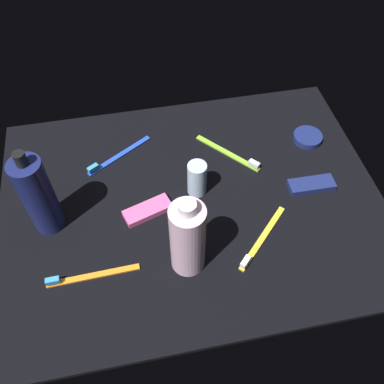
{
  "coord_description": "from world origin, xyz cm",
  "views": [
    {
      "loc": [
        10.71,
        53.9,
        74.37
      ],
      "look_at": [
        0.0,
        0.0,
        3.0
      ],
      "focal_mm": 39.02,
      "sensor_mm": 36.0,
      "label": 1
    }
  ],
  "objects_px": {
    "toothbrush_orange": "(87,276)",
    "toothbrush_blue": "(116,157)",
    "cream_tin_left": "(308,137)",
    "deodorant_stick": "(197,179)",
    "toothbrush_yellow": "(260,241)",
    "snack_bar_pink": "(148,210)",
    "toothbrush_lime": "(231,154)",
    "bodywash_bottle": "(188,238)",
    "lotion_bottle": "(38,197)",
    "snack_bar_navy": "(311,185)"
  },
  "relations": [
    {
      "from": "lotion_bottle",
      "to": "toothbrush_orange",
      "type": "bearing_deg",
      "value": 116.8
    },
    {
      "from": "deodorant_stick",
      "to": "toothbrush_yellow",
      "type": "relative_size",
      "value": 0.63
    },
    {
      "from": "snack_bar_navy",
      "to": "deodorant_stick",
      "type": "bearing_deg",
      "value": -7.79
    },
    {
      "from": "toothbrush_yellow",
      "to": "snack_bar_pink",
      "type": "distance_m",
      "value": 0.25
    },
    {
      "from": "toothbrush_lime",
      "to": "toothbrush_orange",
      "type": "relative_size",
      "value": 0.8
    },
    {
      "from": "deodorant_stick",
      "to": "lotion_bottle",
      "type": "bearing_deg",
      "value": 4.73
    },
    {
      "from": "toothbrush_orange",
      "to": "snack_bar_pink",
      "type": "distance_m",
      "value": 0.19
    },
    {
      "from": "toothbrush_yellow",
      "to": "bodywash_bottle",
      "type": "bearing_deg",
      "value": 5.8
    },
    {
      "from": "toothbrush_blue",
      "to": "snack_bar_navy",
      "type": "distance_m",
      "value": 0.46
    },
    {
      "from": "deodorant_stick",
      "to": "snack_bar_pink",
      "type": "distance_m",
      "value": 0.13
    },
    {
      "from": "lotion_bottle",
      "to": "snack_bar_pink",
      "type": "bearing_deg",
      "value": 177.0
    },
    {
      "from": "lotion_bottle",
      "to": "toothbrush_yellow",
      "type": "distance_m",
      "value": 0.45
    },
    {
      "from": "toothbrush_lime",
      "to": "toothbrush_orange",
      "type": "xyz_separation_m",
      "value": [
        0.35,
        0.26,
        0.0
      ]
    },
    {
      "from": "toothbrush_lime",
      "to": "snack_bar_pink",
      "type": "xyz_separation_m",
      "value": [
        0.22,
        0.13,
        0.0
      ]
    },
    {
      "from": "snack_bar_pink",
      "to": "toothbrush_orange",
      "type": "bearing_deg",
      "value": 26.29
    },
    {
      "from": "snack_bar_navy",
      "to": "cream_tin_left",
      "type": "xyz_separation_m",
      "value": [
        -0.05,
        -0.14,
        0.0
      ]
    },
    {
      "from": "lotion_bottle",
      "to": "bodywash_bottle",
      "type": "xyz_separation_m",
      "value": [
        -0.27,
        0.15,
        -0.01
      ]
    },
    {
      "from": "toothbrush_orange",
      "to": "toothbrush_blue",
      "type": "height_order",
      "value": "same"
    },
    {
      "from": "toothbrush_lime",
      "to": "snack_bar_pink",
      "type": "relative_size",
      "value": 1.38
    },
    {
      "from": "toothbrush_blue",
      "to": "cream_tin_left",
      "type": "xyz_separation_m",
      "value": [
        -0.47,
        0.03,
        0.0
      ]
    },
    {
      "from": "cream_tin_left",
      "to": "bodywash_bottle",
      "type": "bearing_deg",
      "value": 37.89
    },
    {
      "from": "bodywash_bottle",
      "to": "toothbrush_blue",
      "type": "distance_m",
      "value": 0.34
    },
    {
      "from": "snack_bar_navy",
      "to": "snack_bar_pink",
      "type": "bearing_deg",
      "value": 0.68
    },
    {
      "from": "snack_bar_pink",
      "to": "deodorant_stick",
      "type": "bearing_deg",
      "value": -179.93
    },
    {
      "from": "deodorant_stick",
      "to": "toothbrush_lime",
      "type": "xyz_separation_m",
      "value": [
        -0.1,
        -0.09,
        -0.04
      ]
    },
    {
      "from": "toothbrush_lime",
      "to": "snack_bar_pink",
      "type": "height_order",
      "value": "toothbrush_lime"
    },
    {
      "from": "lotion_bottle",
      "to": "deodorant_stick",
      "type": "distance_m",
      "value": 0.33
    },
    {
      "from": "cream_tin_left",
      "to": "toothbrush_orange",
      "type": "bearing_deg",
      "value": 26.2
    },
    {
      "from": "lotion_bottle",
      "to": "toothbrush_lime",
      "type": "height_order",
      "value": "lotion_bottle"
    },
    {
      "from": "lotion_bottle",
      "to": "deodorant_stick",
      "type": "height_order",
      "value": "lotion_bottle"
    },
    {
      "from": "toothbrush_yellow",
      "to": "cream_tin_left",
      "type": "bearing_deg",
      "value": -127.63
    },
    {
      "from": "toothbrush_orange",
      "to": "lotion_bottle",
      "type": "bearing_deg",
      "value": -63.2
    },
    {
      "from": "lotion_bottle",
      "to": "bodywash_bottle",
      "type": "bearing_deg",
      "value": 151.51
    },
    {
      "from": "lotion_bottle",
      "to": "toothbrush_yellow",
      "type": "bearing_deg",
      "value": 162.89
    },
    {
      "from": "toothbrush_lime",
      "to": "snack_bar_pink",
      "type": "distance_m",
      "value": 0.25
    },
    {
      "from": "deodorant_stick",
      "to": "toothbrush_blue",
      "type": "distance_m",
      "value": 0.22
    },
    {
      "from": "bodywash_bottle",
      "to": "toothbrush_orange",
      "type": "bearing_deg",
      "value": -1.34
    },
    {
      "from": "toothbrush_yellow",
      "to": "snack_bar_navy",
      "type": "relative_size",
      "value": 1.31
    },
    {
      "from": "lotion_bottle",
      "to": "toothbrush_blue",
      "type": "distance_m",
      "value": 0.24
    },
    {
      "from": "lotion_bottle",
      "to": "toothbrush_orange",
      "type": "height_order",
      "value": "lotion_bottle"
    },
    {
      "from": "toothbrush_lime",
      "to": "snack_bar_navy",
      "type": "relative_size",
      "value": 1.38
    },
    {
      "from": "deodorant_stick",
      "to": "snack_bar_pink",
      "type": "bearing_deg",
      "value": 17.86
    },
    {
      "from": "toothbrush_blue",
      "to": "cream_tin_left",
      "type": "height_order",
      "value": "toothbrush_blue"
    },
    {
      "from": "bodywash_bottle",
      "to": "snack_bar_pink",
      "type": "height_order",
      "value": "bodywash_bottle"
    },
    {
      "from": "toothbrush_blue",
      "to": "snack_bar_navy",
      "type": "relative_size",
      "value": 1.53
    },
    {
      "from": "toothbrush_orange",
      "to": "snack_bar_navy",
      "type": "bearing_deg",
      "value": -165.81
    },
    {
      "from": "snack_bar_pink",
      "to": "snack_bar_navy",
      "type": "bearing_deg",
      "value": 161.86
    },
    {
      "from": "toothbrush_orange",
      "to": "toothbrush_blue",
      "type": "relative_size",
      "value": 1.13
    },
    {
      "from": "toothbrush_yellow",
      "to": "snack_bar_navy",
      "type": "height_order",
      "value": "toothbrush_yellow"
    },
    {
      "from": "deodorant_stick",
      "to": "snack_bar_navy",
      "type": "distance_m",
      "value": 0.26
    }
  ]
}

